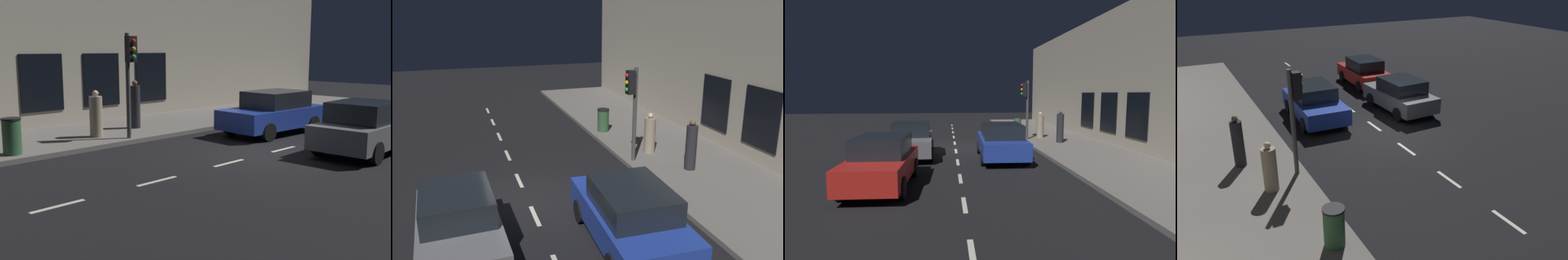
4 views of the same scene
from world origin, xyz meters
The scene contains 11 objects.
ground_plane centered at (0.00, 0.00, 0.00)m, with size 60.00×60.00×0.00m, color black.
sidewalk centered at (6.25, 0.00, 0.07)m, with size 4.50×32.00×0.15m.
building_facade centered at (8.80, 0.00, 3.69)m, with size 0.65×32.00×7.40m.
lane_centre_line centered at (0.00, -1.00, 0.00)m, with size 0.12×27.20×0.01m.
traffic_light centered at (4.22, 1.75, 2.52)m, with size 0.49×0.32×3.48m.
parked_car_0 centered at (1.94, -3.11, 0.79)m, with size 2.10×4.33×1.58m.
parked_car_1 centered at (-2.04, -2.23, 0.79)m, with size 2.04×3.97×1.58m.
parked_car_2 centered at (-2.44, -6.88, 0.79)m, with size 1.93×4.05×1.58m.
pedestrian_0 centered at (5.85, 0.30, 0.98)m, with size 0.54×0.54×1.81m.
pedestrian_1 centered at (5.32, 2.38, 0.87)m, with size 0.62×0.62×1.59m.
trash_bin centered at (4.62, 5.64, 0.68)m, with size 0.55×0.55×1.05m.
Camera 3 is at (-0.42, -16.84, 2.90)m, focal length 29.37 mm.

